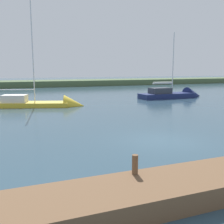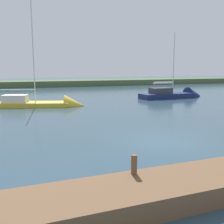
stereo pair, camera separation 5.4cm
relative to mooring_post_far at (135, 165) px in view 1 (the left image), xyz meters
name	(u,v)px [view 1 (the left image)]	position (x,y,z in m)	size (l,w,h in m)	color
ground_plane	(162,141)	(-3.83, -4.69, -0.90)	(200.00, 200.00, 0.00)	#2D4756
far_shoreline	(46,86)	(-3.83, -50.52, -0.90)	(180.00, 8.00, 2.40)	#4C603D
mooring_post_far	(135,165)	(0.00, 0.00, 0.00)	(0.18, 0.18, 0.58)	brown
sailboat_far_right	(176,96)	(-16.51, -21.71, -0.67)	(8.82, 2.57, 9.08)	navy
sailboat_behind_pier	(44,105)	(0.23, -19.70, -0.76)	(9.43, 4.84, 11.49)	gold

